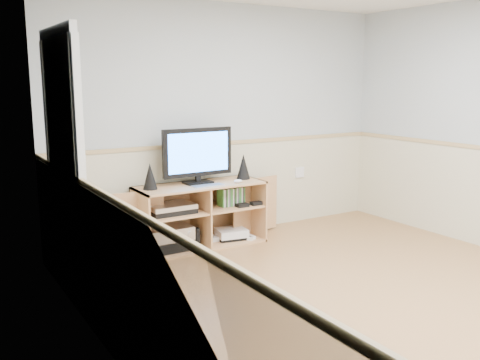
# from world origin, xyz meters

# --- Properties ---
(room) EXTENTS (4.04, 4.54, 2.54)m
(room) POSITION_xyz_m (-0.06, 0.12, 1.22)
(room) COLOR tan
(room) RESTS_ON ground
(media_cabinet) EXTENTS (2.08, 0.50, 0.65)m
(media_cabinet) POSITION_xyz_m (-0.48, 2.03, 0.33)
(media_cabinet) COLOR tan
(media_cabinet) RESTS_ON floor
(monitor) EXTENTS (0.76, 0.18, 0.57)m
(monitor) POSITION_xyz_m (-0.48, 2.02, 0.96)
(monitor) COLOR black
(monitor) RESTS_ON media_cabinet
(speaker_left) EXTENTS (0.14, 0.14, 0.26)m
(speaker_left) POSITION_xyz_m (-1.01, 1.99, 0.78)
(speaker_left) COLOR black
(speaker_left) RESTS_ON media_cabinet
(speaker_right) EXTENTS (0.14, 0.14, 0.27)m
(speaker_right) POSITION_xyz_m (0.06, 1.99, 0.78)
(speaker_right) COLOR black
(speaker_right) RESTS_ON media_cabinet
(keyboard) EXTENTS (0.32, 0.13, 0.01)m
(keyboard) POSITION_xyz_m (-0.46, 1.83, 0.66)
(keyboard) COLOR silver
(keyboard) RESTS_ON media_cabinet
(mouse) EXTENTS (0.10, 0.07, 0.04)m
(mouse) POSITION_xyz_m (-0.11, 1.83, 0.67)
(mouse) COLOR white
(mouse) RESTS_ON media_cabinet
(av_components) EXTENTS (0.53, 0.33, 0.47)m
(av_components) POSITION_xyz_m (-0.83, 1.97, 0.22)
(av_components) COLOR black
(av_components) RESTS_ON media_cabinet
(game_consoles) EXTENTS (0.46, 0.31, 0.11)m
(game_consoles) POSITION_xyz_m (-0.13, 1.96, 0.07)
(game_consoles) COLOR white
(game_consoles) RESTS_ON media_cabinet
(game_cases) EXTENTS (0.27, 0.14, 0.19)m
(game_cases) POSITION_xyz_m (-0.12, 1.95, 0.48)
(game_cases) COLOR #3F8C3F
(game_cases) RESTS_ON media_cabinet
(wall_outlet) EXTENTS (0.12, 0.03, 0.12)m
(wall_outlet) POSITION_xyz_m (1.00, 2.23, 0.60)
(wall_outlet) COLOR white
(wall_outlet) RESTS_ON wall_back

